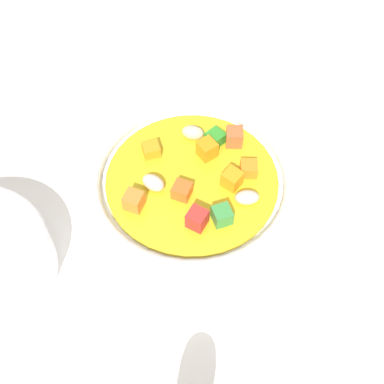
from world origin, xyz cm
name	(u,v)px	position (x,y,z in cm)	size (l,w,h in cm)	color
ground_plane	(192,212)	(0.00, 0.00, -1.00)	(140.00, 140.00, 2.00)	silver
soup_bowl_main	(192,190)	(0.01, 0.01, 3.19)	(20.79, 20.79, 6.79)	white
spoon	(188,104)	(-6.93, 12.62, 0.46)	(14.32, 18.64, 1.07)	silver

